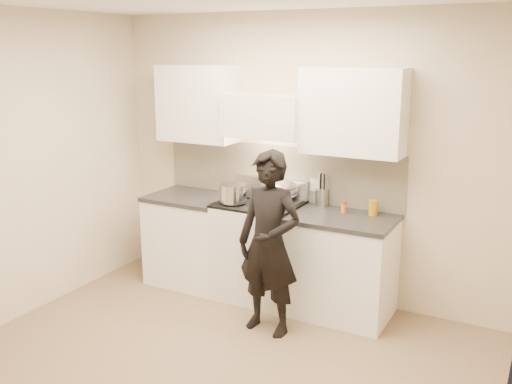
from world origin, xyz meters
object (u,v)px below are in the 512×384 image
at_px(counter_right, 341,266).
at_px(wok, 281,189).
at_px(stove, 259,249).
at_px(person, 269,244).
at_px(utensil_crock, 322,196).

relative_size(counter_right, wok, 1.99).
relative_size(stove, person, 0.61).
xyz_separation_m(utensil_crock, person, (-0.13, -0.84, -0.23)).
bearing_deg(counter_right, person, -125.75).
bearing_deg(counter_right, wok, 167.95).
bearing_deg(utensil_crock, counter_right, -39.38).
distance_m(stove, wok, 0.62).
relative_size(wok, utensil_crock, 1.48).
height_order(stove, person, person).
distance_m(counter_right, wok, 0.92).
xyz_separation_m(stove, counter_right, (0.83, 0.00, -0.01)).
relative_size(stove, counter_right, 1.04).
bearing_deg(person, wok, 113.57).
bearing_deg(stove, person, -55.76).
xyz_separation_m(wok, person, (0.25, -0.74, -0.28)).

